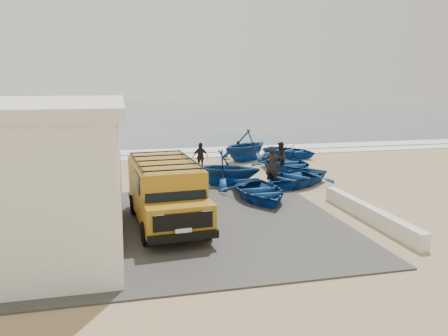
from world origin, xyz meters
TOP-DOWN VIEW (x-y plane):
  - ground at (0.00, 0.00)m, footprint 160.00×160.00m
  - slab at (-2.00, -2.00)m, footprint 12.00×10.00m
  - ocean at (0.00, 56.00)m, footprint 180.00×88.00m
  - surf_line at (0.00, 12.00)m, footprint 180.00×1.60m
  - surf_wash at (0.00, 14.50)m, footprint 180.00×2.20m
  - parapet at (5.00, -3.00)m, footprint 0.35×6.00m
  - van at (-2.02, -1.72)m, footprint 2.47×5.40m
  - boat_near_left at (2.06, 0.58)m, footprint 2.91×3.99m
  - boat_near_right at (4.44, 2.63)m, footprint 4.94×4.60m
  - boat_mid_left at (1.27, 3.39)m, footprint 4.19×3.97m
  - boat_mid_right at (5.34, 5.87)m, footprint 3.56×4.64m
  - boat_far_left at (4.05, 9.64)m, footprint 4.91×4.79m
  - boat_far_right at (7.28, 10.29)m, footprint 4.36×4.57m
  - fisherman_front at (3.38, 2.73)m, footprint 0.84×0.82m
  - fisherman_middle at (4.98, 5.96)m, footprint 0.85×0.96m
  - fisherman_back at (0.73, 7.02)m, footprint 1.02×0.65m

SIDE VIEW (x-z plane):
  - ground at x=0.00m, z-range 0.00..0.00m
  - ocean at x=0.00m, z-range 0.00..0.01m
  - surf_wash at x=0.00m, z-range 0.00..0.04m
  - slab at x=-2.00m, z-range 0.00..0.05m
  - surf_line at x=0.00m, z-range 0.00..0.06m
  - parapet at x=5.00m, z-range 0.00..0.55m
  - boat_far_right at x=7.28m, z-range 0.00..0.77m
  - boat_near_left at x=2.06m, z-range 0.00..0.81m
  - boat_near_right at x=4.44m, z-range 0.00..0.83m
  - boat_mid_right at x=5.34m, z-range 0.00..0.89m
  - fisherman_back at x=0.73m, z-range 0.00..1.61m
  - fisherman_middle at x=4.98m, z-range 0.00..1.64m
  - boat_mid_left at x=1.27m, z-range 0.00..1.74m
  - fisherman_front at x=3.38m, z-range 0.00..1.94m
  - boat_far_left at x=4.05m, z-range 0.00..1.97m
  - van at x=-2.02m, z-range 0.08..2.34m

